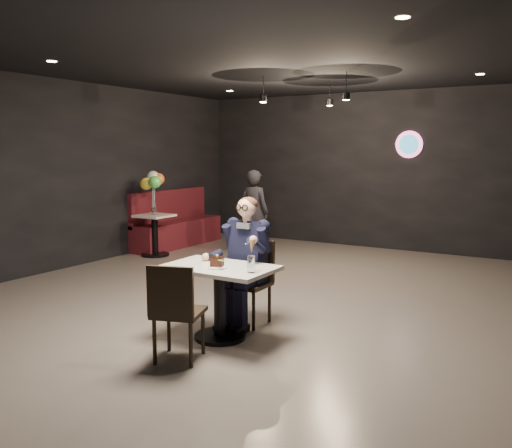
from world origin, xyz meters
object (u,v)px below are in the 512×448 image
Objects in this scene: main_table at (220,302)px; seated_man at (248,259)px; chair_far at (248,283)px; booth_bench at (177,218)px; passerby at (255,212)px; chair_near at (179,310)px; balloon_vase at (154,211)px; sundae_glass at (251,264)px; side_table at (155,236)px.

seated_man is at bearing 90.00° from main_table.
booth_bench is (-3.78, 3.42, 0.09)m from chair_far.
booth_bench is at bearing 137.87° from seated_man.
main_table is 0.71× the size of passerby.
passerby is at bearing 116.65° from main_table.
chair_near is 6.46× the size of balloon_vase.
balloon_vase is at bearing 115.49° from chair_near.
balloon_vase is (-3.48, 2.42, 0.36)m from chair_far.
sundae_glass is at bearing -10.46° from main_table.
side_table is 5.03× the size of balloon_vase.
seated_man is 0.76m from sundae_glass.
chair_near is at bearing -50.69° from booth_bench.
passerby reaches higher than main_table.
chair_near is 5.03m from balloon_vase.
sundae_glass is at bearing -56.23° from seated_man.
balloon_vase reaches higher than main_table.
side_table is 1.86m from passerby.
chair_near is 5.96m from booth_bench.
chair_near is 0.41× the size of booth_bench.
side_table is (-3.48, 2.42, -0.36)m from seated_man.
chair_far is at bearing 121.88° from passerby.
sundae_glass is 5.84m from booth_bench.
seated_man is at bearing -34.80° from side_table.
sundae_glass is at bearing 122.44° from passerby.
main_table is 4.57m from side_table.
chair_far is 6.46× the size of balloon_vase.
passerby is (-2.04, 4.07, 0.40)m from main_table.
side_table is at bearing 142.00° from sundae_glass.
seated_man is 5.10m from booth_bench.
balloon_vase is (-3.90, 3.04, -0.01)m from sundae_glass.
seated_man reaches higher than balloon_vase.
chair_far reaches higher than main_table.
seated_man reaches higher than booth_bench.
chair_near is 5.15m from passerby.
chair_near reaches higher than balloon_vase.
chair_far is at bearing 71.59° from chair_near.
balloon_vase is at bearing 139.53° from main_table.
seated_man is 4.24m from balloon_vase.
main_table is at bearing 118.40° from passerby.
chair_far is 1.28× the size of side_table.
side_table is 0.46× the size of passerby.
chair_near is 0.64× the size of seated_man.
booth_bench reaches higher than chair_near.
chair_near is at bearing -126.39° from sundae_glass.
balloon_vase is (0.30, -1.00, 0.27)m from booth_bench.
booth_bench is at bearing 5.05° from passerby.
passerby is (-2.46, 4.14, -0.06)m from sundae_glass.
main_table is at bearing -46.40° from booth_bench.
chair_near is at bearing -90.00° from seated_man.
side_table is at bearing 145.20° from chair_far.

